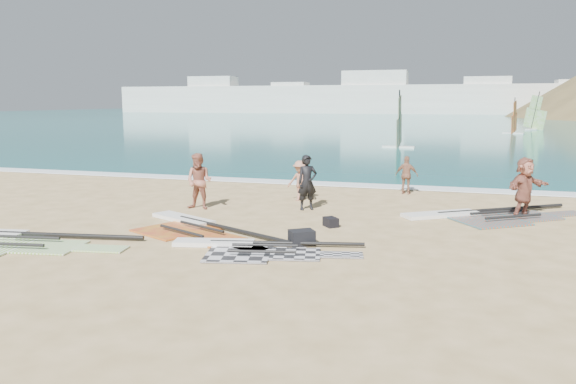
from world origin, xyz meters
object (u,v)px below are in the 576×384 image
(rig_red, at_px, (194,227))
(beachgoer_right, at_px, (525,187))
(rig_green, at_px, (10,240))
(rig_grey, at_px, (249,248))
(person_wetsuit, at_px, (307,183))
(gear_bag_near, at_px, (302,238))
(beachgoer_left, at_px, (199,181))
(rig_orange, at_px, (483,216))
(gear_bag_far, at_px, (331,222))
(beachgoer_mid, at_px, (300,181))
(beachgoer_back, at_px, (407,175))

(rig_red, bearing_deg, beachgoer_right, 52.13)
(rig_green, distance_m, beachgoer_right, 15.26)
(rig_grey, relative_size, rig_red, 0.94)
(rig_grey, xyz_separation_m, person_wetsuit, (0.02, 5.55, 0.89))
(gear_bag_near, relative_size, beachgoer_left, 0.32)
(rig_red, bearing_deg, person_wetsuit, 83.96)
(rig_green, xyz_separation_m, rig_orange, (12.13, 7.03, 0.00))
(beachgoer_right, bearing_deg, person_wetsuit, 138.06)
(rig_grey, height_order, rig_orange, rig_orange)
(rig_orange, height_order, gear_bag_far, gear_bag_far)
(rig_green, relative_size, person_wetsuit, 3.22)
(rig_grey, xyz_separation_m, beachgoer_mid, (-0.71, 7.18, 0.70))
(rig_green, bearing_deg, rig_orange, 20.89)
(beachgoer_left, bearing_deg, beachgoer_right, 9.22)
(rig_red, xyz_separation_m, gear_bag_far, (3.74, 1.50, 0.09))
(rig_orange, xyz_separation_m, beachgoer_back, (-2.79, 3.91, 0.71))
(beachgoer_back, bearing_deg, rig_grey, 79.00)
(rig_grey, relative_size, beachgoer_back, 3.27)
(rig_orange, height_order, beachgoer_left, beachgoer_left)
(person_wetsuit, relative_size, beachgoer_left, 0.98)
(rig_green, distance_m, gear_bag_near, 7.76)
(person_wetsuit, bearing_deg, beachgoer_mid, 80.18)
(person_wetsuit, distance_m, beachgoer_mid, 1.79)
(person_wetsuit, xyz_separation_m, beachgoer_back, (2.94, 4.35, -0.18))
(beachgoer_left, bearing_deg, beachgoer_back, 39.08)
(rig_orange, xyz_separation_m, beachgoer_right, (1.21, 0.32, 0.92))
(person_wetsuit, height_order, beachgoer_mid, person_wetsuit)
(beachgoer_mid, bearing_deg, beachgoer_right, 3.07)
(person_wetsuit, distance_m, beachgoer_left, 3.71)
(rig_red, xyz_separation_m, beachgoer_right, (9.33, 4.59, 0.92))
(rig_grey, xyz_separation_m, beachgoer_right, (6.96, 6.31, 0.92))
(rig_red, relative_size, person_wetsuit, 2.83)
(gear_bag_near, xyz_separation_m, gear_bag_far, (0.24, 2.32, -0.06))
(beachgoer_back, bearing_deg, beachgoer_left, 44.80)
(beachgoer_mid, bearing_deg, rig_green, -115.12)
(person_wetsuit, height_order, beachgoer_right, beachgoer_right)
(gear_bag_far, bearing_deg, beachgoer_right, 28.97)
(rig_orange, height_order, beachgoer_right, beachgoer_right)
(rig_red, bearing_deg, gear_bag_far, 47.74)
(gear_bag_near, bearing_deg, beachgoer_left, 141.84)
(rig_red, bearing_deg, beachgoer_left, 138.53)
(beachgoer_back, bearing_deg, gear_bag_far, 82.29)
(gear_bag_near, height_order, gear_bag_far, gear_bag_near)
(beachgoer_back, bearing_deg, rig_red, 62.54)
(rig_green, height_order, beachgoer_left, beachgoer_left)
(rig_red, xyz_separation_m, beachgoer_mid, (1.66, 5.46, 0.70))
(gear_bag_far, height_order, beachgoer_back, beachgoer_back)
(gear_bag_far, distance_m, beachgoer_back, 6.89)
(person_wetsuit, bearing_deg, rig_green, -167.99)
(gear_bag_far, distance_m, beachgoer_left, 5.18)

